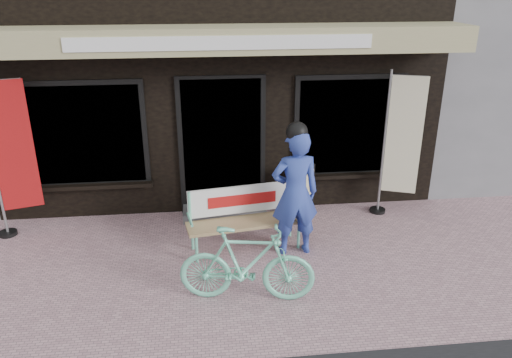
{
  "coord_description": "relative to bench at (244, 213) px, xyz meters",
  "views": [
    {
      "loc": [
        -0.29,
        -5.4,
        3.56
      ],
      "look_at": [
        0.39,
        0.7,
        1.05
      ],
      "focal_mm": 35.0,
      "sensor_mm": 36.0,
      "label": 1
    }
  ],
  "objects": [
    {
      "name": "person",
      "position": [
        0.66,
        -0.23,
        0.4
      ],
      "size": [
        0.67,
        0.46,
        1.86
      ],
      "rotation": [
        0.0,
        0.0,
        0.07
      ],
      "color": "#2E43A0",
      "rests_on": "ground"
    },
    {
      "name": "menu_stand",
      "position": [
        1.0,
        0.91,
        -0.08
      ],
      "size": [
        0.42,
        0.23,
        0.83
      ],
      "rotation": [
        0.0,
        0.0,
        0.38
      ],
      "color": "black",
      "rests_on": "ground"
    },
    {
      "name": "storefront",
      "position": [
        -0.23,
        4.17,
        2.48
      ],
      "size": [
        7.0,
        6.77,
        6.0
      ],
      "color": "black",
      "rests_on": "ground"
    },
    {
      "name": "bicycle",
      "position": [
        -0.08,
        -1.26,
        -0.04
      ],
      "size": [
        1.63,
        0.7,
        0.95
      ],
      "primitive_type": "imported",
      "rotation": [
        0.0,
        0.0,
        1.41
      ],
      "color": "#70DCB6",
      "rests_on": "ground"
    },
    {
      "name": "nobori_cream",
      "position": [
        2.46,
        0.76,
        0.67
      ],
      "size": [
        0.67,
        0.37,
        2.3
      ],
      "rotation": [
        0.0,
        0.0,
        -0.37
      ],
      "color": "gray",
      "rests_on": "ground"
    },
    {
      "name": "nobori_red",
      "position": [
        -3.22,
        0.77,
        0.7
      ],
      "size": [
        0.7,
        0.33,
        2.36
      ],
      "rotation": [
        0.0,
        0.0,
        0.28
      ],
      "color": "gray",
      "rests_on": "ground"
    },
    {
      "name": "bench",
      "position": [
        0.0,
        0.0,
        0.0
      ],
      "size": [
        1.66,
        0.66,
        0.87
      ],
      "rotation": [
        0.0,
        0.0,
        0.16
      ],
      "color": "#70DCB6",
      "rests_on": "ground"
    },
    {
      "name": "ground",
      "position": [
        -0.23,
        -0.79,
        -0.51
      ],
      "size": [
        70.0,
        70.0,
        0.0
      ],
      "primitive_type": "plane",
      "color": "#B78C95",
      "rests_on": "ground"
    }
  ]
}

